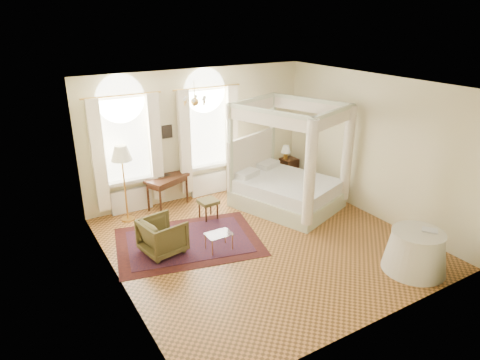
% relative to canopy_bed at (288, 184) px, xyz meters
% --- Properties ---
extents(ground, '(6.00, 6.00, 0.00)m').
position_rel_canopy_bed_xyz_m(ground, '(-1.53, -1.19, -0.59)').
color(ground, '#AC6C32').
rests_on(ground, ground).
extents(room_walls, '(6.00, 6.00, 6.00)m').
position_rel_canopy_bed_xyz_m(room_walls, '(-1.53, -1.19, 1.39)').
color(room_walls, '#F5E7BA').
rests_on(room_walls, ground).
extents(window_left, '(1.62, 0.27, 3.29)m').
position_rel_canopy_bed_xyz_m(window_left, '(-3.43, 1.68, 0.90)').
color(window_left, white).
rests_on(window_left, room_walls).
extents(window_right, '(1.62, 0.27, 3.29)m').
position_rel_canopy_bed_xyz_m(window_right, '(-1.33, 1.68, 0.90)').
color(window_right, white).
rests_on(window_right, room_walls).
extents(chandelier, '(0.51, 0.45, 0.50)m').
position_rel_canopy_bed_xyz_m(chandelier, '(-2.43, 0.01, 2.32)').
color(chandelier, gold).
rests_on(chandelier, room_walls).
extents(wall_pictures, '(2.54, 0.03, 0.39)m').
position_rel_canopy_bed_xyz_m(wall_pictures, '(-1.44, 1.78, 1.30)').
color(wall_pictures, black).
rests_on(wall_pictures, room_walls).
extents(canopy_bed, '(2.62, 2.89, 2.60)m').
position_rel_canopy_bed_xyz_m(canopy_bed, '(0.00, 0.00, 0.00)').
color(canopy_bed, beige).
rests_on(canopy_bed, ground).
extents(nightstand, '(0.47, 0.43, 0.62)m').
position_rel_canopy_bed_xyz_m(nightstand, '(1.17, 1.51, -0.28)').
color(nightstand, '#3E1E10').
rests_on(nightstand, ground).
extents(nightstand_lamp, '(0.27, 0.27, 0.39)m').
position_rel_canopy_bed_xyz_m(nightstand_lamp, '(1.07, 1.55, 0.30)').
color(nightstand_lamp, gold).
rests_on(nightstand_lamp, nightstand).
extents(writing_desk, '(1.19, 0.93, 0.79)m').
position_rel_canopy_bed_xyz_m(writing_desk, '(-2.56, 1.51, 0.09)').
color(writing_desk, '#3E1E10').
rests_on(writing_desk, ground).
extents(laptop, '(0.37, 0.28, 0.03)m').
position_rel_canopy_bed_xyz_m(laptop, '(-2.64, 1.63, 0.21)').
color(laptop, black).
rests_on(laptop, writing_desk).
extents(stool, '(0.44, 0.44, 0.47)m').
position_rel_canopy_bed_xyz_m(stool, '(-2.00, 0.41, -0.20)').
color(stool, '#4E4621').
rests_on(stool, ground).
extents(armchair, '(0.93, 0.91, 0.73)m').
position_rel_canopy_bed_xyz_m(armchair, '(-3.48, -0.48, -0.22)').
color(armchair, '#473F1E').
rests_on(armchair, ground).
extents(coffee_table, '(0.53, 0.37, 0.36)m').
position_rel_canopy_bed_xyz_m(coffee_table, '(-2.47, -0.98, -0.26)').
color(coffee_table, white).
rests_on(coffee_table, ground).
extents(floor_lamp, '(0.47, 0.47, 1.82)m').
position_rel_canopy_bed_xyz_m(floor_lamp, '(-3.66, 1.32, 0.96)').
color(floor_lamp, gold).
rests_on(floor_lamp, ground).
extents(oriental_rug, '(3.37, 2.75, 0.01)m').
position_rel_canopy_bed_xyz_m(oriental_rug, '(-2.88, -0.37, -0.58)').
color(oriental_rug, '#461710').
rests_on(oriental_rug, ground).
extents(side_table, '(1.17, 1.17, 0.80)m').
position_rel_canopy_bed_xyz_m(side_table, '(0.35, -3.51, -0.20)').
color(side_table, beige).
rests_on(side_table, ground).
extents(book, '(0.32, 0.34, 0.03)m').
position_rel_canopy_bed_xyz_m(book, '(0.47, -3.64, 0.22)').
color(book, black).
rests_on(book, side_table).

